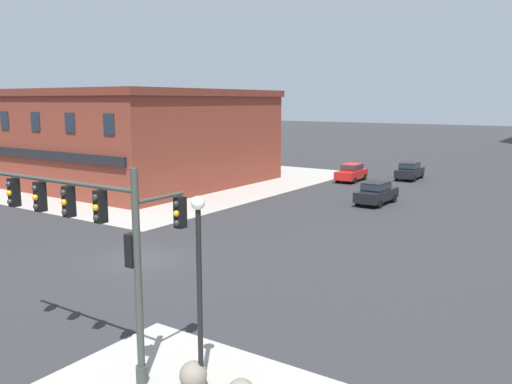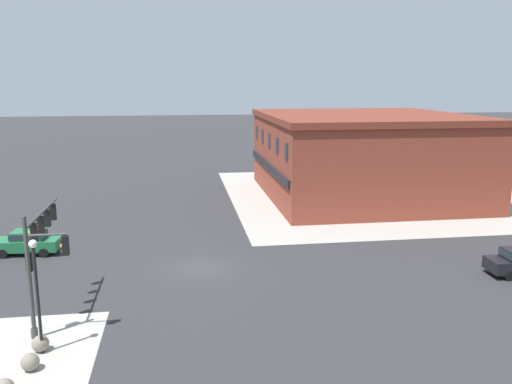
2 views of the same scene
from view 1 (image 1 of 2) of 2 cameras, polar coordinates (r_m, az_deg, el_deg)
name	(u,v)px [view 1 (image 1 of 2)]	position (r m, az deg, el deg)	size (l,w,h in m)	color
ground_plane	(141,260)	(26.67, -12.24, -7.09)	(320.00, 320.00, 0.00)	#2D2D30
sidewalk_far_corner	(147,178)	(54.37, -11.65, 1.50)	(32.00, 32.00, 0.02)	#A8A399
traffic_signal_main	(100,232)	(15.59, -16.34, -4.13)	(6.44, 2.09, 5.93)	#383D38
bollard_sphere_curb_a	(193,375)	(15.16, -6.75, -18.90)	(0.75, 0.75, 0.75)	gray
street_lamp_corner_near	(199,270)	(13.97, -6.12, -8.33)	(0.36, 0.36, 5.26)	black
car_main_northbound_near	(352,172)	(51.70, 10.21, 2.15)	(2.05, 4.48, 1.68)	red
car_main_southbound_near	(410,170)	(54.15, 16.15, 2.26)	(2.03, 4.47, 1.68)	black
car_cross_eastbound	(376,192)	(40.58, 12.78, 0.00)	(2.00, 4.45, 1.68)	black
storefront_block_near_corner	(130,136)	(52.37, -13.35, 5.87)	(22.11, 20.24, 8.60)	brown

